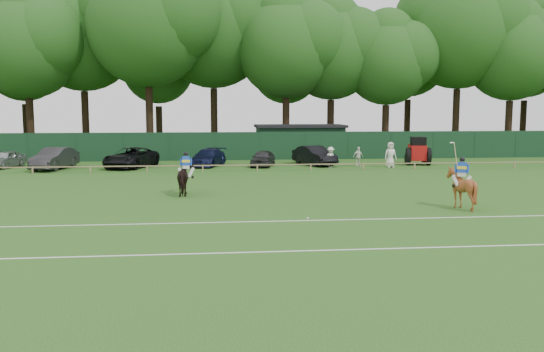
{
  "coord_description": "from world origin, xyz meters",
  "views": [
    {
      "loc": [
        -2.37,
        -24.09,
        4.64
      ],
      "look_at": [
        0.5,
        3.0,
        1.4
      ],
      "focal_mm": 38.0,
      "sensor_mm": 36.0,
      "label": 1
    }
  ],
  "objects": [
    {
      "name": "suv_black",
      "position": [
        -8.59,
        21.4,
        0.78
      ],
      "size": [
        4.3,
        6.13,
        1.55
      ],
      "primitive_type": "imported",
      "rotation": [
        0.0,
        0.0,
        -0.34
      ],
      "color": "black",
      "rests_on": "ground"
    },
    {
      "name": "perimeter_fence",
      "position": [
        0.0,
        27.0,
        1.25
      ],
      "size": [
        92.08,
        0.08,
        2.5
      ],
      "color": "#14351E",
      "rests_on": "ground"
    },
    {
      "name": "tree_row",
      "position": [
        2.0,
        35.0,
        0.0
      ],
      "size": [
        96.0,
        12.0,
        21.0
      ],
      "primitive_type": null,
      "color": "#26561C",
      "rests_on": "ground"
    },
    {
      "name": "utility_shed",
      "position": [
        6.0,
        30.0,
        1.54
      ],
      "size": [
        8.4,
        4.4,
        3.04
      ],
      "color": "#14331E",
      "rests_on": "ground"
    },
    {
      "name": "pitch_lines",
      "position": [
        0.0,
        -3.5,
        0.01
      ],
      "size": [
        60.0,
        5.1,
        0.01
      ],
      "color": "silver",
      "rests_on": "ground"
    },
    {
      "name": "spectator_left",
      "position": [
        6.92,
        19.99,
        0.8
      ],
      "size": [
        1.15,
        0.83,
        1.6
      ],
      "primitive_type": "imported",
      "rotation": [
        0.0,
        0.0,
        0.25
      ],
      "color": "white",
      "rests_on": "ground"
    },
    {
      "name": "rider_chestnut",
      "position": [
        9.09,
        1.14,
        1.76
      ],
      "size": [
        0.88,
        0.81,
        2.05
      ],
      "rotation": [
        0.0,
        0.0,
        2.63
      ],
      "color": "silver",
      "rests_on": "ground"
    },
    {
      "name": "estate_black",
      "position": [
        5.97,
        21.82,
        0.77
      ],
      "size": [
        3.24,
        4.98,
        1.55
      ],
      "primitive_type": "imported",
      "rotation": [
        0.0,
        0.0,
        0.37
      ],
      "color": "black",
      "rests_on": "ground"
    },
    {
      "name": "tractor",
      "position": [
        14.44,
        21.35,
        1.08
      ],
      "size": [
        2.32,
        3.02,
        2.28
      ],
      "rotation": [
        0.0,
        0.0,
        -0.21
      ],
      "color": "#A9100F",
      "rests_on": "ground"
    },
    {
      "name": "polo_ball",
      "position": [
        1.61,
        -0.72,
        0.04
      ],
      "size": [
        0.09,
        0.09,
        0.09
      ],
      "primitive_type": "sphere",
      "color": "silver",
      "rests_on": "ground"
    },
    {
      "name": "sedan_silver",
      "position": [
        -18.28,
        22.3,
        0.68
      ],
      "size": [
        2.55,
        4.25,
        1.35
      ],
      "primitive_type": "imported",
      "rotation": [
        0.0,
        0.0,
        -0.25
      ],
      "color": "#A6A9AB",
      "rests_on": "ground"
    },
    {
      "name": "hatch_grey",
      "position": [
        1.71,
        21.26,
        0.65
      ],
      "size": [
        2.52,
        4.1,
        1.3
      ],
      "primitive_type": "imported",
      "rotation": [
        0.0,
        0.0,
        -0.28
      ],
      "color": "#302F32",
      "rests_on": "ground"
    },
    {
      "name": "spectator_mid",
      "position": [
        9.2,
        20.31,
        0.78
      ],
      "size": [
        0.99,
        0.66,
        1.56
      ],
      "primitive_type": "imported",
      "rotation": [
        0.0,
        0.0,
        0.34
      ],
      "color": "silver",
      "rests_on": "ground"
    },
    {
      "name": "horse_dark",
      "position": [
        -3.72,
        6.66,
        0.89
      ],
      "size": [
        1.07,
        2.16,
        1.79
      ],
      "primitive_type": "imported",
      "rotation": [
        0.0,
        0.0,
        3.19
      ],
      "color": "black",
      "rests_on": "ground"
    },
    {
      "name": "pitch_rail",
      "position": [
        0.0,
        18.0,
        0.45
      ],
      "size": [
        62.1,
        0.1,
        0.5
      ],
      "color": "#997F5B",
      "rests_on": "ground"
    },
    {
      "name": "ground",
      "position": [
        0.0,
        0.0,
        0.0
      ],
      "size": [
        160.0,
        160.0,
        0.0
      ],
      "primitive_type": "plane",
      "color": "#1E4C14",
      "rests_on": "ground"
    },
    {
      "name": "sedan_grey",
      "position": [
        -14.19,
        20.8,
        0.82
      ],
      "size": [
        2.77,
        5.22,
        1.63
      ],
      "primitive_type": "imported",
      "rotation": [
        0.0,
        0.0,
        -0.22
      ],
      "color": "#2E2D30",
      "rests_on": "ground"
    },
    {
      "name": "rider_dark",
      "position": [
        -3.72,
        6.65,
        1.68
      ],
      "size": [
        0.94,
        0.39,
        1.41
      ],
      "rotation": [
        0.0,
        0.0,
        3.19
      ],
      "color": "silver",
      "rests_on": "ground"
    },
    {
      "name": "spectator_right",
      "position": [
        11.55,
        19.44,
        0.99
      ],
      "size": [
        1.03,
        0.74,
        1.98
      ],
      "primitive_type": "imported",
      "rotation": [
        0.0,
        0.0,
        0.12
      ],
      "color": "silver",
      "rests_on": "ground"
    },
    {
      "name": "sedan_navy",
      "position": [
        -2.64,
        21.98,
        0.68
      ],
      "size": [
        3.35,
        5.09,
        1.37
      ],
      "primitive_type": "imported",
      "rotation": [
        0.0,
        0.0,
        -0.33
      ],
      "color": "#13183D",
      "rests_on": "ground"
    },
    {
      "name": "horse_chestnut",
      "position": [
        9.1,
        1.15,
        0.94
      ],
      "size": [
        2.17,
        2.24,
        1.89
      ],
      "primitive_type": "imported",
      "rotation": [
        0.0,
        0.0,
        2.63
      ],
      "color": "brown",
      "rests_on": "ground"
    }
  ]
}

